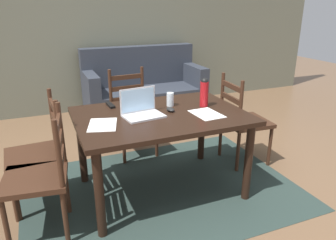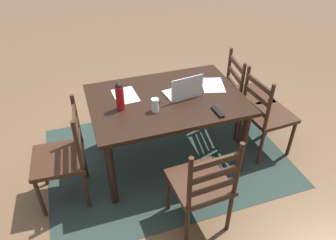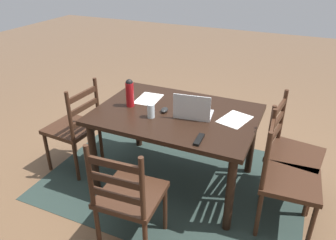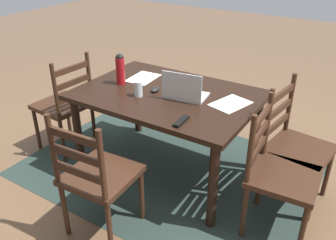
# 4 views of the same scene
# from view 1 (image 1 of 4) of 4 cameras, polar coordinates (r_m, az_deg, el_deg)

# --- Properties ---
(ground_plane) EXTENTS (14.00, 14.00, 0.00)m
(ground_plane) POSITION_cam_1_polar(r_m,az_deg,el_deg) (3.07, -1.20, -12.09)
(ground_plane) COLOR brown
(area_rug) EXTENTS (2.44, 1.75, 0.01)m
(area_rug) POSITION_cam_1_polar(r_m,az_deg,el_deg) (3.07, -1.20, -12.04)
(area_rug) COLOR #283833
(area_rug) RESTS_ON ground
(wall_back) EXTENTS (8.00, 0.12, 2.70)m
(wall_back) POSITION_cam_1_polar(r_m,az_deg,el_deg) (5.22, -12.66, 16.51)
(wall_back) COLOR #6B6D5B
(wall_back) RESTS_ON ground
(dining_table) EXTENTS (1.43, 1.00, 0.74)m
(dining_table) POSITION_cam_1_polar(r_m,az_deg,el_deg) (2.78, -1.30, -0.66)
(dining_table) COLOR black
(dining_table) RESTS_ON ground
(chair_far_head) EXTENTS (0.47, 0.47, 0.95)m
(chair_far_head) POSITION_cam_1_polar(r_m,az_deg,el_deg) (3.62, -6.32, 1.08)
(chair_far_head) COLOR #3D2316
(chair_far_head) RESTS_ON ground
(chair_left_near) EXTENTS (0.49, 0.49, 0.95)m
(chair_left_near) POSITION_cam_1_polar(r_m,az_deg,el_deg) (2.51, -21.61, -9.30)
(chair_left_near) COLOR #3D2316
(chair_left_near) RESTS_ON ground
(chair_left_far) EXTENTS (0.47, 0.47, 0.95)m
(chair_left_far) POSITION_cam_1_polar(r_m,az_deg,el_deg) (2.88, -21.90, -5.50)
(chair_left_far) COLOR #3D2316
(chair_left_far) RESTS_ON ground
(chair_right_far) EXTENTS (0.47, 0.47, 0.95)m
(chair_right_far) POSITION_cam_1_polar(r_m,az_deg,el_deg) (3.47, 13.12, -0.20)
(chair_right_far) COLOR #3D2316
(chair_right_far) RESTS_ON ground
(couch) EXTENTS (1.80, 0.80, 1.00)m
(couch) POSITION_cam_1_polar(r_m,az_deg,el_deg) (5.06, -4.36, 5.38)
(couch) COLOR #2D333D
(couch) RESTS_ON ground
(laptop) EXTENTS (0.35, 0.26, 0.23)m
(laptop) POSITION_cam_1_polar(r_m,az_deg,el_deg) (2.69, -4.78, 1.98)
(laptop) COLOR silver
(laptop) RESTS_ON dining_table
(water_bottle) EXTENTS (0.07, 0.07, 0.26)m
(water_bottle) POSITION_cam_1_polar(r_m,az_deg,el_deg) (2.93, 6.43, 4.99)
(water_bottle) COLOR #A81419
(water_bottle) RESTS_ON dining_table
(drinking_glass) EXTENTS (0.07, 0.07, 0.12)m
(drinking_glass) POSITION_cam_1_polar(r_m,az_deg,el_deg) (2.94, 0.39, 3.68)
(drinking_glass) COLOR silver
(drinking_glass) RESTS_ON dining_table
(computer_mouse) EXTENTS (0.07, 0.11, 0.03)m
(computer_mouse) POSITION_cam_1_polar(r_m,az_deg,el_deg) (2.80, 0.43, 1.88)
(computer_mouse) COLOR black
(computer_mouse) RESTS_ON dining_table
(tv_remote) EXTENTS (0.05, 0.17, 0.02)m
(tv_remote) POSITION_cam_1_polar(r_m,az_deg,el_deg) (2.99, -10.16, 2.62)
(tv_remote) COLOR black
(tv_remote) RESTS_ON dining_table
(paper_stack_left) EXTENTS (0.28, 0.34, 0.00)m
(paper_stack_left) POSITION_cam_1_polar(r_m,az_deg,el_deg) (2.54, -11.52, -0.82)
(paper_stack_left) COLOR white
(paper_stack_left) RESTS_ON dining_table
(paper_stack_right) EXTENTS (0.23, 0.31, 0.00)m
(paper_stack_right) POSITION_cam_1_polar(r_m,az_deg,el_deg) (2.75, 6.85, 1.08)
(paper_stack_right) COLOR white
(paper_stack_right) RESTS_ON dining_table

